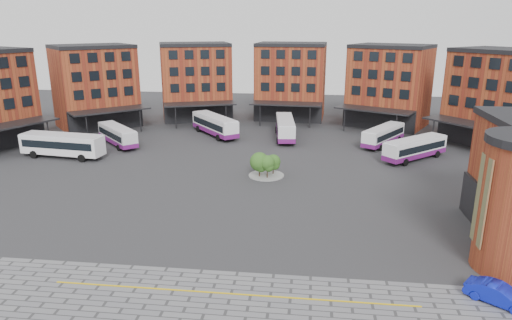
# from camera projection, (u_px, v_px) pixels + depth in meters

# --- Properties ---
(ground) EXTENTS (160.00, 160.00, 0.00)m
(ground) POSITION_uv_depth(u_px,v_px,m) (235.00, 213.00, 45.61)
(ground) COLOR #28282B
(ground) RESTS_ON ground
(yellow_line) EXTENTS (26.00, 0.15, 0.02)m
(yellow_line) POSITION_uv_depth(u_px,v_px,m) (231.00, 294.00, 32.07)
(yellow_line) COLOR gold
(yellow_line) RESTS_ON paving_zone
(main_building) EXTENTS (94.14, 42.48, 14.60)m
(main_building) POSITION_uv_depth(u_px,v_px,m) (243.00, 88.00, 80.41)
(main_building) COLOR #934020
(main_building) RESTS_ON ground
(tree_island) EXTENTS (4.40, 4.40, 3.16)m
(tree_island) POSITION_uv_depth(u_px,v_px,m) (265.00, 164.00, 55.91)
(tree_island) COLOR gray
(tree_island) RESTS_ON ground
(bus_a) EXTENTS (12.21, 4.18, 3.38)m
(bus_a) POSITION_uv_depth(u_px,v_px,m) (62.00, 144.00, 63.91)
(bus_a) COLOR white
(bus_a) RESTS_ON ground
(bus_b) EXTENTS (9.00, 9.29, 2.96)m
(bus_b) POSITION_uv_depth(u_px,v_px,m) (117.00, 135.00, 70.60)
(bus_b) COLOR silver
(bus_b) RESTS_ON ground
(bus_c) EXTENTS (9.56, 10.99, 3.35)m
(bus_c) POSITION_uv_depth(u_px,v_px,m) (215.00, 125.00, 76.61)
(bus_c) COLOR white
(bus_c) RESTS_ON ground
(bus_d) EXTENTS (3.87, 11.93, 3.30)m
(bus_d) POSITION_uv_depth(u_px,v_px,m) (285.00, 128.00, 74.70)
(bus_d) COLOR white
(bus_d) RESTS_ON ground
(bus_e) EXTENTS (7.63, 9.99, 2.92)m
(bus_e) POSITION_uv_depth(u_px,v_px,m) (383.00, 135.00, 70.58)
(bus_e) COLOR white
(bus_e) RESTS_ON ground
(bus_f) EXTENTS (9.80, 9.02, 3.05)m
(bus_f) POSITION_uv_depth(u_px,v_px,m) (415.00, 148.00, 63.03)
(bus_f) COLOR white
(bus_f) RESTS_ON ground
(blue_car) EXTENTS (4.33, 3.73, 1.41)m
(blue_car) POSITION_uv_depth(u_px,v_px,m) (499.00, 294.00, 30.82)
(blue_car) COLOR #0E1AB7
(blue_car) RESTS_ON ground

